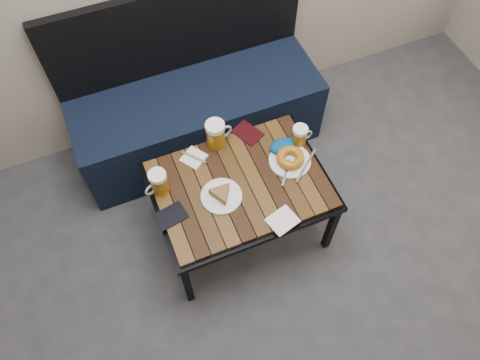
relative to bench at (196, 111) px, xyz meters
name	(u,v)px	position (x,y,z in m)	size (l,w,h in m)	color
room_shell	(368,79)	(0.01, -1.26, 1.48)	(4.00, 4.00, 4.00)	gray
bench	(196,111)	(0.00, 0.00, 0.00)	(1.40, 0.50, 0.95)	black
cafe_table	(240,188)	(0.00, -0.67, 0.16)	(0.84, 0.62, 0.47)	black
beer_mug_left	(158,182)	(-0.36, -0.56, 0.27)	(0.13, 0.10, 0.14)	#8D5A0B
beer_mug_centre	(216,134)	(-0.02, -0.40, 0.28)	(0.15, 0.11, 0.15)	#8D5A0B
beer_mug_right	(300,136)	(0.36, -0.56, 0.26)	(0.11, 0.07, 0.12)	#8D5A0B
plate_pie	(221,195)	(-0.11, -0.70, 0.22)	(0.19, 0.19, 0.05)	white
plate_bagel	(290,159)	(0.27, -0.64, 0.22)	(0.25, 0.23, 0.06)	white
napkin_left	(194,158)	(-0.16, -0.45, 0.20)	(0.15, 0.15, 0.01)	white
napkin_right	(283,221)	(0.10, -0.93, 0.20)	(0.15, 0.14, 0.01)	white
passport_navy	(171,216)	(-0.36, -0.71, 0.20)	(0.10, 0.14, 0.01)	black
passport_burgundy	(248,133)	(0.15, -0.41, 0.20)	(0.10, 0.14, 0.01)	black
knit_pouch	(283,146)	(0.27, -0.56, 0.23)	(0.14, 0.09, 0.06)	navy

